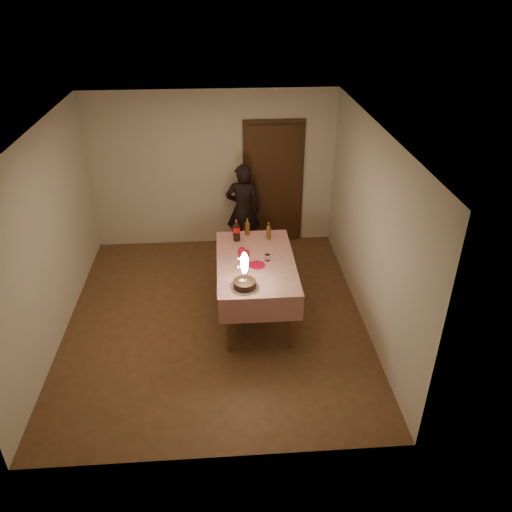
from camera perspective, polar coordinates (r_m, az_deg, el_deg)
name	(u,v)px	position (r m, az deg, el deg)	size (l,w,h in m)	color
ground	(216,318)	(6.93, -4.58, -7.12)	(4.00, 4.50, 0.01)	brown
room_shell	(213,206)	(6.14, -4.88, 5.72)	(4.04, 4.54, 2.62)	beige
dining_table	(256,268)	(6.59, -0.03, -1.39)	(1.02, 1.72, 0.85)	brown
birthday_cake	(245,279)	(5.94, -1.31, -2.63)	(0.34, 0.34, 0.48)	white
red_plate	(257,265)	(6.43, 0.09, -1.04)	(0.22, 0.22, 0.01)	#AC0B24
red_cup	(242,252)	(6.64, -1.65, 0.49)	(0.08, 0.08, 0.10)	#B40C1F
clear_cup	(267,258)	(6.51, 1.29, -0.19)	(0.07, 0.07, 0.09)	white
napkin_stack	(244,253)	(6.69, -1.43, 0.35)	(0.15, 0.15, 0.02)	#B11421
cola_bottle	(237,230)	(6.96, -2.24, 2.93)	(0.10, 0.10, 0.32)	black
amber_bottle_left	(247,227)	(7.12, -1.00, 3.31)	(0.06, 0.06, 0.26)	#51330E
amber_bottle_right	(269,231)	(7.01, 1.45, 2.85)	(0.06, 0.06, 0.26)	#51330E
photographer	(243,209)	(8.12, -1.46, 5.35)	(0.60, 0.46, 1.55)	black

